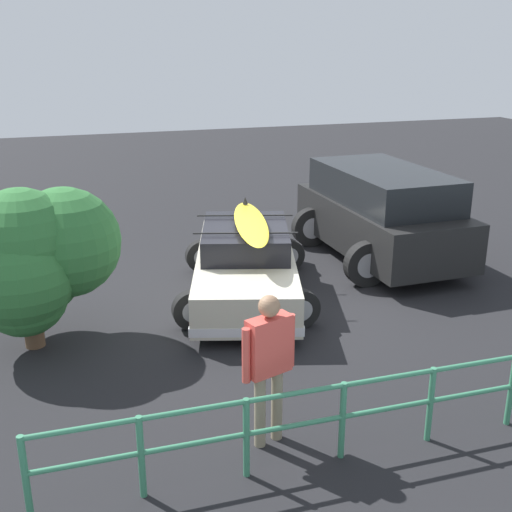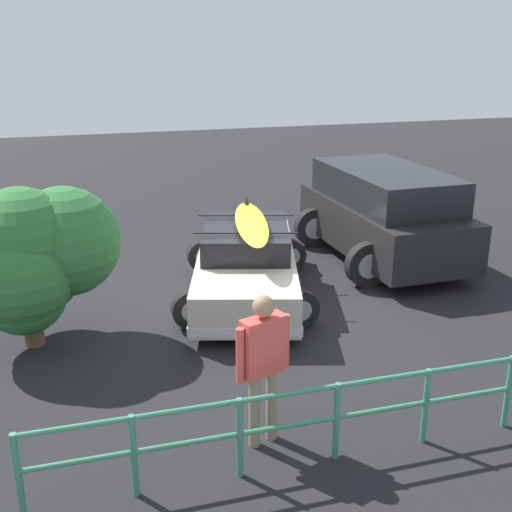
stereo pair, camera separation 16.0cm
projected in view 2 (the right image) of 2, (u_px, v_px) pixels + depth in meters
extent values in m
cube|color=black|center=(259.00, 304.00, 11.09)|extent=(44.00, 44.00, 0.02)
cube|color=#B7B29E|center=(246.00, 270.00, 11.27)|extent=(2.80, 4.54, 0.65)
cube|color=black|center=(246.00, 238.00, 11.26)|extent=(1.98, 2.37, 0.43)
cube|color=silver|center=(245.00, 332.00, 9.37)|extent=(1.66, 0.58, 0.14)
cube|color=silver|center=(247.00, 245.00, 13.30)|extent=(1.66, 0.58, 0.14)
cylinder|color=black|center=(299.00, 309.00, 10.09)|extent=(0.63, 0.18, 0.63)
cylinder|color=#99999E|center=(299.00, 309.00, 10.09)|extent=(0.35, 0.19, 0.35)
cylinder|color=black|center=(191.00, 309.00, 10.08)|extent=(0.63, 0.18, 0.63)
cylinder|color=#99999E|center=(191.00, 309.00, 10.08)|extent=(0.35, 0.19, 0.35)
cylinder|color=black|center=(290.00, 255.00, 12.58)|extent=(0.63, 0.18, 0.63)
cylinder|color=#99999E|center=(290.00, 255.00, 12.58)|extent=(0.35, 0.19, 0.35)
cylinder|color=black|center=(203.00, 256.00, 12.57)|extent=(0.63, 0.18, 0.63)
cylinder|color=#99999E|center=(203.00, 256.00, 12.57)|extent=(0.35, 0.19, 0.35)
cylinder|color=black|center=(246.00, 233.00, 10.65)|extent=(1.68, 0.53, 0.03)
cylinder|color=black|center=(246.00, 215.00, 11.71)|extent=(1.68, 0.53, 0.03)
ellipsoid|color=yellow|center=(251.00, 223.00, 11.02)|extent=(1.12, 2.88, 0.09)
cone|color=black|center=(247.00, 200.00, 12.05)|extent=(0.10, 0.10, 0.14)
cube|color=black|center=(383.00, 225.00, 13.09)|extent=(2.00, 4.29, 0.94)
cube|color=black|center=(386.00, 186.00, 12.83)|extent=(1.83, 3.35, 0.67)
cylinder|color=black|center=(337.00, 196.00, 15.07)|extent=(0.77, 0.19, 0.76)
cylinder|color=black|center=(460.00, 254.00, 12.33)|extent=(0.85, 0.22, 0.85)
cylinder|color=#99999E|center=(460.00, 254.00, 12.33)|extent=(0.47, 0.23, 0.47)
cylinder|color=black|center=(368.00, 265.00, 11.75)|extent=(0.85, 0.22, 0.85)
cylinder|color=#99999E|center=(368.00, 265.00, 11.75)|extent=(0.47, 0.23, 0.47)
cylinder|color=black|center=(394.00, 220.00, 14.63)|extent=(0.85, 0.22, 0.85)
cylinder|color=#99999E|center=(394.00, 220.00, 14.63)|extent=(0.47, 0.23, 0.47)
cylinder|color=black|center=(314.00, 227.00, 14.06)|extent=(0.85, 0.22, 0.85)
cylinder|color=#99999E|center=(314.00, 227.00, 14.06)|extent=(0.47, 0.23, 0.47)
cylinder|color=gray|center=(272.00, 404.00, 7.24)|extent=(0.13, 0.13, 0.88)
cylinder|color=gray|center=(254.00, 411.00, 7.11)|extent=(0.13, 0.13, 0.88)
cube|color=#DB4C42|center=(263.00, 346.00, 6.93)|extent=(0.55, 0.35, 0.66)
sphere|color=#9E7556|center=(263.00, 306.00, 6.78)|extent=(0.24, 0.24, 0.24)
cylinder|color=#DB4C42|center=(285.00, 341.00, 7.10)|extent=(0.09, 0.09, 0.62)
cylinder|color=#DB4C42|center=(240.00, 355.00, 6.77)|extent=(0.09, 0.09, 0.62)
cylinder|color=#387F5B|center=(508.00, 392.00, 7.46)|extent=(0.07, 0.07, 0.92)
cylinder|color=#387F5B|center=(426.00, 406.00, 7.17)|extent=(0.07, 0.07, 0.92)
cylinder|color=#387F5B|center=(336.00, 421.00, 6.89)|extent=(0.07, 0.07, 0.92)
cylinder|color=#387F5B|center=(240.00, 438.00, 6.60)|extent=(0.07, 0.07, 0.92)
cylinder|color=#387F5B|center=(134.00, 456.00, 6.31)|extent=(0.07, 0.07, 0.92)
cylinder|color=#387F5B|center=(18.00, 476.00, 6.03)|extent=(0.07, 0.07, 0.92)
cylinder|color=#387F5B|center=(385.00, 379.00, 6.89)|extent=(7.55, 0.15, 0.06)
cylinder|color=#387F5B|center=(382.00, 410.00, 7.01)|extent=(7.55, 0.15, 0.06)
cylinder|color=brown|center=(34.00, 329.00, 9.55)|extent=(0.29, 0.29, 0.50)
sphere|color=#2D6B33|center=(23.00, 291.00, 9.20)|extent=(1.27, 1.27, 1.27)
sphere|color=#2D6B33|center=(38.00, 271.00, 9.63)|extent=(1.29, 1.29, 1.29)
sphere|color=#2D6B33|center=(65.00, 241.00, 9.47)|extent=(1.64, 1.64, 1.64)
sphere|color=#2D6B33|center=(39.00, 267.00, 9.35)|extent=(1.14, 1.14, 1.14)
sphere|color=#2D6B33|center=(20.00, 274.00, 9.06)|extent=(1.50, 1.50, 1.50)
sphere|color=#2D6B33|center=(22.00, 239.00, 9.09)|extent=(1.50, 1.50, 1.50)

